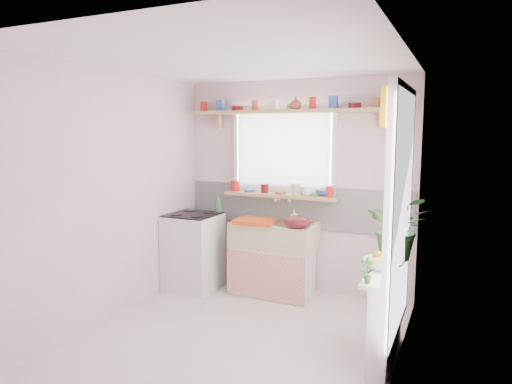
% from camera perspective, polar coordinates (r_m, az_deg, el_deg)
% --- Properties ---
extents(room, '(3.20, 3.20, 3.20)m').
position_cam_1_polar(room, '(4.55, 9.69, 0.87)').
color(room, silver).
rests_on(room, ground).
extents(sink_unit, '(0.95, 0.65, 1.11)m').
position_cam_1_polar(sink_unit, '(5.40, 2.25, -8.13)').
color(sink_unit, white).
rests_on(sink_unit, ground).
extents(cooker, '(0.58, 0.58, 0.93)m').
position_cam_1_polar(cooker, '(5.61, -7.81, -7.30)').
color(cooker, white).
rests_on(cooker, ground).
extents(radiator_ledge, '(0.22, 0.95, 0.78)m').
position_cam_1_polar(radiator_ledge, '(4.04, 15.91, -14.49)').
color(radiator_ledge, white).
rests_on(radiator_ledge, ground).
extents(windowsill, '(1.40, 0.22, 0.04)m').
position_cam_1_polar(windowsill, '(5.42, 3.04, -0.42)').
color(windowsill, tan).
rests_on(windowsill, room).
extents(pine_shelf, '(2.52, 0.24, 0.04)m').
position_cam_1_polar(pine_shelf, '(5.31, 4.61, 10.00)').
color(pine_shelf, tan).
rests_on(pine_shelf, room).
extents(shelf_crockery, '(2.47, 0.11, 0.12)m').
position_cam_1_polar(shelf_crockery, '(5.31, 4.61, 10.82)').
color(shelf_crockery, red).
rests_on(shelf_crockery, pine_shelf).
extents(sill_crockery, '(1.35, 0.11, 0.12)m').
position_cam_1_polar(sill_crockery, '(5.42, 2.88, 0.38)').
color(sill_crockery, red).
rests_on(sill_crockery, windowsill).
extents(dish_tray, '(0.47, 0.37, 0.04)m').
position_cam_1_polar(dish_tray, '(5.23, -0.14, -3.68)').
color(dish_tray, '#E74714').
rests_on(dish_tray, sink_unit).
extents(colander, '(0.31, 0.31, 0.13)m').
position_cam_1_polar(colander, '(4.99, 5.18, -3.74)').
color(colander, '#580F15').
rests_on(colander, sink_unit).
extents(jade_plant, '(0.53, 0.46, 0.58)m').
position_cam_1_polar(jade_plant, '(4.18, 17.42, -4.21)').
color(jade_plant, '#2B5D25').
rests_on(jade_plant, radiator_ledge).
extents(fruit_bowl, '(0.35, 0.35, 0.08)m').
position_cam_1_polar(fruit_bowl, '(3.92, 15.63, -8.69)').
color(fruit_bowl, silver).
rests_on(fruit_bowl, radiator_ledge).
extents(herb_pot, '(0.11, 0.09, 0.20)m').
position_cam_1_polar(herb_pot, '(3.52, 13.74, -9.53)').
color(herb_pot, '#335E25').
rests_on(herb_pot, radiator_ledge).
extents(soap_bottle_sink, '(0.09, 0.09, 0.17)m').
position_cam_1_polar(soap_bottle_sink, '(5.16, 4.80, -3.16)').
color(soap_bottle_sink, '#EAF56D').
rests_on(soap_bottle_sink, sink_unit).
extents(sill_cup, '(0.17, 0.17, 0.10)m').
position_cam_1_polar(sill_cup, '(5.24, 6.33, 0.05)').
color(sill_cup, silver).
rests_on(sill_cup, windowsill).
extents(sill_bowl, '(0.28, 0.28, 0.07)m').
position_cam_1_polar(sill_bowl, '(5.30, 8.76, -0.09)').
color(sill_bowl, '#3658B1').
rests_on(sill_bowl, windowsill).
extents(shelf_vase, '(0.15, 0.15, 0.14)m').
position_cam_1_polar(shelf_vase, '(5.24, 4.98, 11.03)').
color(shelf_vase, brown).
rests_on(shelf_vase, pine_shelf).
extents(cooker_bottle, '(0.09, 0.09, 0.22)m').
position_cam_1_polar(cooker_bottle, '(5.56, -4.78, -1.41)').
color(cooker_bottle, '#387142').
rests_on(cooker_bottle, cooker).
extents(fruit, '(0.20, 0.14, 0.10)m').
position_cam_1_polar(fruit, '(3.91, 15.76, -7.80)').
color(fruit, orange).
rests_on(fruit, fruit_bowl).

